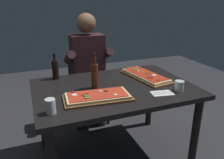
% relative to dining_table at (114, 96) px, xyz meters
% --- Properties ---
extents(ground_plane, '(6.40, 6.40, 0.00)m').
position_rel_dining_table_xyz_m(ground_plane, '(0.00, 0.00, -0.64)').
color(ground_plane, '#2D2D33').
extents(dining_table, '(1.40, 0.96, 0.74)m').
position_rel_dining_table_xyz_m(dining_table, '(0.00, 0.00, 0.00)').
color(dining_table, black).
rests_on(dining_table, ground_plane).
extents(pizza_rectangular_front, '(0.55, 0.30, 0.05)m').
position_rel_dining_table_xyz_m(pizza_rectangular_front, '(-0.22, -0.20, 0.11)').
color(pizza_rectangular_front, brown).
rests_on(pizza_rectangular_front, dining_table).
extents(pizza_rectangular_left, '(0.33, 0.60, 0.05)m').
position_rel_dining_table_xyz_m(pizza_rectangular_left, '(0.38, 0.11, 0.12)').
color(pizza_rectangular_left, brown).
rests_on(pizza_rectangular_left, dining_table).
extents(wine_bottle_dark, '(0.06, 0.06, 0.31)m').
position_rel_dining_table_xyz_m(wine_bottle_dark, '(-0.17, 0.03, 0.22)').
color(wine_bottle_dark, '#47230F').
rests_on(wine_bottle_dark, dining_table).
extents(oil_bottle_amber, '(0.06, 0.06, 0.25)m').
position_rel_dining_table_xyz_m(oil_bottle_amber, '(-0.45, 0.40, 0.19)').
color(oil_bottle_amber, black).
rests_on(oil_bottle_amber, dining_table).
extents(tumbler_near_camera, '(0.07, 0.07, 0.11)m').
position_rel_dining_table_xyz_m(tumbler_near_camera, '(-0.59, -0.30, 0.15)').
color(tumbler_near_camera, silver).
rests_on(tumbler_near_camera, dining_table).
extents(tumbler_far_side, '(0.08, 0.08, 0.09)m').
position_rel_dining_table_xyz_m(tumbler_far_side, '(0.47, -0.29, 0.13)').
color(tumbler_far_side, silver).
rests_on(tumbler_far_side, dining_table).
extents(napkin_cutlery_set, '(0.20, 0.14, 0.01)m').
position_rel_dining_table_xyz_m(napkin_cutlery_set, '(0.31, -0.30, 0.10)').
color(napkin_cutlery_set, white).
rests_on(napkin_cutlery_set, dining_table).
extents(diner_chair, '(0.44, 0.44, 0.87)m').
position_rel_dining_table_xyz_m(diner_chair, '(-0.03, 0.86, -0.16)').
color(diner_chair, black).
rests_on(diner_chair, ground_plane).
extents(seated_diner, '(0.53, 0.41, 1.33)m').
position_rel_dining_table_xyz_m(seated_diner, '(-0.03, 0.74, 0.10)').
color(seated_diner, '#23232D').
rests_on(seated_diner, ground_plane).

